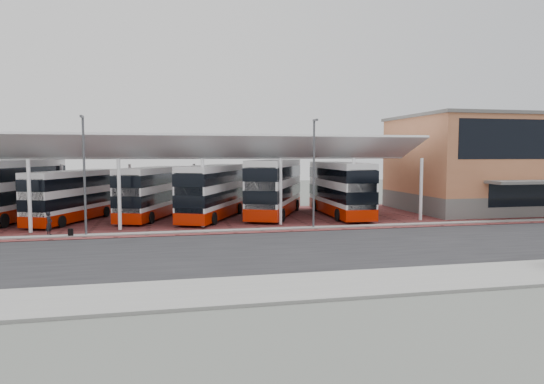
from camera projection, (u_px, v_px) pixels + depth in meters
The scene contains 19 objects.
ground at pixel (313, 245), 29.51m from camera, with size 140.00×140.00×0.00m, color #4E514C.
road at pixel (318, 248), 28.54m from camera, with size 120.00×14.00×0.02m, color black.
forecourt at pixel (291, 217), 42.59m from camera, with size 72.00×16.00×0.06m, color brown.
sidewalk at pixel (375, 282), 20.75m from camera, with size 120.00×4.00×0.14m, color gray.
north_kerb at pixel (288, 229), 35.54m from camera, with size 120.00×0.80×0.14m, color gray.
yellow_line_near at pixel (357, 272), 22.70m from camera, with size 120.00×0.12×0.01m, color #E8AE00.
yellow_line_far at pixel (355, 271), 22.99m from camera, with size 120.00×0.12×0.01m, color #E8AE00.
canopy at pixel (197, 151), 41.33m from camera, with size 37.00×11.63×7.07m.
terminal at pixel (495, 163), 47.64m from camera, with size 18.40×14.40×9.25m.
lamp_west at pixel (84, 172), 32.26m from camera, with size 0.16×0.90×8.07m.
lamp_east at pixel (314, 170), 35.70m from camera, with size 0.16×0.90×8.07m.
bus_0 at pixel (14, 191), 39.60m from camera, with size 5.88×12.44×5.00m.
bus_1 at pixel (72, 196), 39.32m from camera, with size 6.05×10.14×4.14m.
bus_2 at pixel (152, 193), 41.40m from camera, with size 5.88×10.76×4.35m.
bus_3 at pixel (213, 192), 40.98m from camera, with size 6.93×11.05×4.54m.
bus_4 at pixel (275, 188), 43.15m from camera, with size 7.44×12.11×4.96m.
bus_5 at pixel (340, 189), 43.10m from camera, with size 3.28×11.60×4.74m.
pedestrian at pixel (49, 224), 32.67m from camera, with size 0.58×0.38×1.60m, color black.
suitcase at pixel (71, 233), 32.12m from camera, with size 0.32×0.23×0.55m, color black.
Camera 1 is at (-8.73, -27.94, 5.56)m, focal length 32.00 mm.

